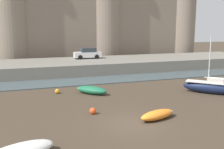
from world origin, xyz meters
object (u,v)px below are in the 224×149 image
sailboat_foreground_right (211,87)px  mooring_buoy_off_centre (57,91)px  rowboat_near_channel_right (158,115)px  car_quay_centre_east (88,53)px  rowboat_foreground_centre (92,90)px  mooring_buoy_near_shore (93,111)px

sailboat_foreground_right → mooring_buoy_off_centre: size_ratio=12.31×
mooring_buoy_off_centre → rowboat_near_channel_right: bearing=-59.0°
mooring_buoy_off_centre → car_quay_centre_east: bearing=65.4°
sailboat_foreground_right → rowboat_foreground_centre: bearing=162.0°
mooring_buoy_off_centre → car_quay_centre_east: 15.59m
car_quay_centre_east → rowboat_foreground_centre: bearing=-102.2°
rowboat_foreground_centre → car_quay_centre_east: (3.30, 15.24, 1.99)m
rowboat_foreground_centre → mooring_buoy_off_centre: (-3.14, 1.21, -0.17)m
car_quay_centre_east → mooring_buoy_off_centre: bearing=-114.6°
rowboat_near_channel_right → car_quay_centre_east: car_quay_centre_east is taller
mooring_buoy_near_shore → car_quay_centre_east: 21.72m
rowboat_foreground_centre → sailboat_foreground_right: size_ratio=0.58×
rowboat_foreground_centre → mooring_buoy_off_centre: bearing=159.0°
mooring_buoy_near_shore → rowboat_near_channel_right: bearing=-32.0°
rowboat_foreground_centre → rowboat_near_channel_right: bearing=-72.6°
rowboat_near_channel_right → car_quay_centre_east: 23.72m
car_quay_centre_east → sailboat_foreground_right: bearing=-67.6°
mooring_buoy_off_centre → mooring_buoy_near_shore: (1.73, -7.06, 0.02)m
rowboat_foreground_centre → mooring_buoy_off_centre: rowboat_foreground_centre is taller
rowboat_foreground_centre → rowboat_near_channel_right: size_ratio=1.05×
sailboat_foreground_right → car_quay_centre_east: 20.44m
mooring_buoy_near_shore → car_quay_centre_east: size_ratio=0.12×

